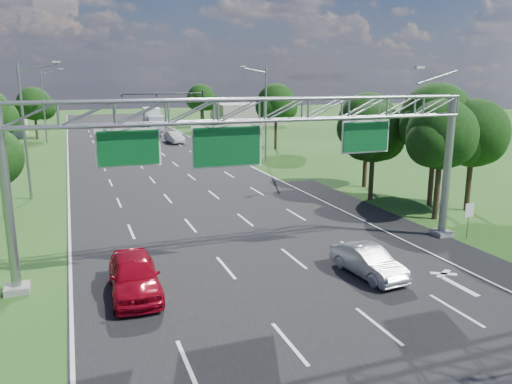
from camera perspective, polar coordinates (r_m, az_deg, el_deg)
name	(u,v)px	position (r m, az deg, el deg)	size (l,w,h in m)	color
ground	(181,188)	(42.06, -8.51, 0.49)	(220.00, 220.00, 0.00)	#234A16
road	(181,188)	(42.06, -8.51, 0.49)	(18.00, 180.00, 0.02)	black
road_flare	(402,228)	(31.81, 16.31, -3.99)	(3.00, 30.00, 0.02)	black
sign_gantry	(264,123)	(23.95, 0.87, 7.93)	(23.50, 1.00, 9.56)	gray
regulatory_sign	(469,213)	(30.59, 23.17, -2.26)	(0.60, 0.08, 2.10)	gray
traffic_signal	(180,103)	(76.97, -8.66, 10.00)	(12.21, 0.24, 7.00)	black
streetlight_l_near	(27,125)	(40.49, -24.74, 6.97)	(2.97, 0.22, 10.16)	gray
streetlight_l_far	(45,103)	(75.37, -22.97, 9.39)	(2.97, 0.22, 10.16)	gray
streetlight_r_mid	(264,110)	(54.04, 0.95, 9.37)	(2.97, 0.22, 10.16)	gray
tree_cluster_right	(416,130)	(37.60, 17.80, 6.75)	(9.91, 14.60, 8.68)	#2D2116
tree_verge_lc	(35,105)	(80.51, -23.97, 9.04)	(5.76, 4.80, 7.62)	#2D2116
tree_verge_rd	(276,105)	(63.27, 2.35, 9.94)	(5.76, 4.80, 8.28)	#2D2116
tree_verge_re	(201,99)	(91.15, -6.27, 10.53)	(5.76, 4.80, 7.84)	#2D2116
building_right	(246,114)	(97.99, -1.10, 8.90)	(12.00, 9.00, 4.00)	#AFA592
red_coupe	(134,275)	(21.92, -13.74, -9.23)	(2.03, 5.04, 1.72)	#A10719
silver_sedan	(368,262)	(23.84, 12.71, -7.76)	(1.46, 4.17, 1.38)	#AFB6BC
car_queue_a	(117,154)	(57.59, -15.55, 4.20)	(1.86, 4.56, 1.32)	silver
car_queue_b	(153,133)	(78.67, -11.70, 6.67)	(2.28, 4.94, 1.37)	black
car_queue_c	(111,142)	(67.89, -16.19, 5.47)	(1.68, 4.19, 1.43)	black
car_queue_d	(174,137)	(70.95, -9.32, 6.18)	(1.66, 4.76, 1.57)	#BBBBBB
box_truck	(153,119)	(92.59, -11.73, 8.22)	(3.20, 9.55, 3.55)	silver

